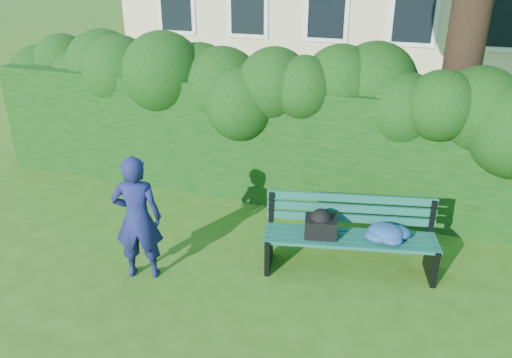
% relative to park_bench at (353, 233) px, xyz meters
% --- Properties ---
extents(ground, '(80.00, 80.00, 0.00)m').
position_rel_park_bench_xyz_m(ground, '(-1.27, -0.46, -0.50)').
color(ground, '#345816').
rests_on(ground, ground).
extents(hedge, '(10.00, 1.00, 1.80)m').
position_rel_park_bench_xyz_m(hedge, '(-1.27, 1.74, 0.40)').
color(hedge, black).
rests_on(hedge, ground).
extents(park_bench, '(2.09, 0.98, 0.89)m').
position_rel_park_bench_xyz_m(park_bench, '(0.00, 0.00, 0.00)').
color(park_bench, '#0D423A').
rests_on(park_bench, ground).
extents(man_reading, '(0.64, 0.53, 1.52)m').
position_rel_park_bench_xyz_m(man_reading, '(-2.32, -0.95, 0.26)').
color(man_reading, navy).
rests_on(man_reading, ground).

